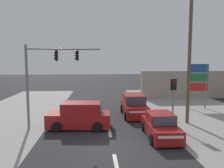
% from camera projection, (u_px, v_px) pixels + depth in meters
% --- Properties ---
extents(ground_plane, '(140.00, 140.00, 0.00)m').
position_uv_depth(ground_plane, '(113.00, 148.00, 12.19)').
color(ground_plane, '#28282B').
extents(lane_dash_near, '(0.20, 2.40, 0.01)m').
position_uv_depth(lane_dash_near, '(116.00, 165.00, 10.20)').
color(lane_dash_near, silver).
rests_on(lane_dash_near, ground).
extents(lane_dash_mid, '(0.20, 2.40, 0.01)m').
position_uv_depth(lane_dash_mid, '(109.00, 131.00, 15.16)').
color(lane_dash_mid, silver).
rests_on(lane_dash_mid, ground).
extents(lane_dash_far, '(0.20, 2.40, 0.01)m').
position_uv_depth(lane_dash_far, '(106.00, 114.00, 20.12)').
color(lane_dash_far, silver).
rests_on(lane_dash_far, ground).
extents(utility_pole_midground_right, '(1.80, 0.26, 10.75)m').
position_uv_depth(utility_pole_midground_right, '(190.00, 51.00, 16.58)').
color(utility_pole_midground_right, brown).
rests_on(utility_pole_midground_right, ground).
extents(traffic_signal_mast, '(5.29, 0.50, 6.00)m').
position_uv_depth(traffic_signal_mast, '(46.00, 71.00, 15.45)').
color(traffic_signal_mast, slate).
rests_on(traffic_signal_mast, ground).
extents(pedestal_signal_right_kerb, '(0.44, 0.30, 3.56)m').
position_uv_depth(pedestal_signal_right_kerb, '(173.00, 95.00, 15.97)').
color(pedestal_signal_right_kerb, slate).
rests_on(pedestal_signal_right_kerb, ground).
extents(shopping_plaza_sign, '(2.10, 0.16, 4.60)m').
position_uv_depth(shopping_plaza_sign, '(198.00, 80.00, 22.06)').
color(shopping_plaza_sign, slate).
rests_on(shopping_plaza_sign, ground).
extents(shopfront_wall_far, '(12.00, 1.00, 3.60)m').
position_uv_depth(shopfront_wall_far, '(186.00, 84.00, 28.71)').
color(shopfront_wall_far, '#A39384').
rests_on(shopfront_wall_far, ground).
extents(sedan_oncoming_near, '(1.97, 4.28, 1.56)m').
position_uv_depth(sedan_oncoming_near, '(160.00, 126.00, 13.99)').
color(sedan_oncoming_near, maroon).
rests_on(sedan_oncoming_near, ground).
extents(suv_kerbside_parked, '(4.66, 2.33, 1.90)m').
position_uv_depth(suv_kerbside_parked, '(80.00, 116.00, 15.77)').
color(suv_kerbside_parked, maroon).
rests_on(suv_kerbside_parked, ground).
extents(suv_crossing_left, '(2.08, 4.55, 1.90)m').
position_uv_depth(suv_crossing_left, '(134.00, 106.00, 19.48)').
color(suv_crossing_left, maroon).
rests_on(suv_crossing_left, ground).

